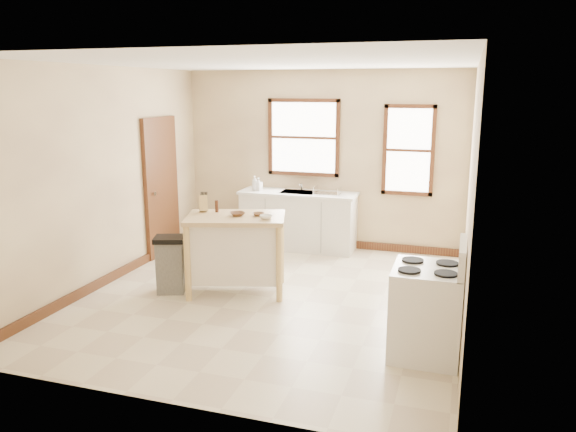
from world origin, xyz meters
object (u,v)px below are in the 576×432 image
(bowl_a, at_px, (237,214))
(soap_bottle_b, at_px, (259,184))
(pepper_grinder, at_px, (217,206))
(bowl_c, at_px, (266,217))
(kitchen_island, at_px, (236,254))
(knife_block, at_px, (203,204))
(bowl_b, at_px, (258,214))
(gas_stove, at_px, (427,298))
(trash_bin, at_px, (171,264))
(soap_bottle_a, at_px, (255,183))
(dish_rack, at_px, (327,191))

(bowl_a, bearing_deg, soap_bottle_b, 103.39)
(pepper_grinder, height_order, bowl_a, pepper_grinder)
(bowl_c, bearing_deg, kitchen_island, 172.73)
(kitchen_island, height_order, knife_block, knife_block)
(bowl_b, bearing_deg, soap_bottle_b, 110.41)
(gas_stove, bearing_deg, soap_bottle_b, 132.73)
(pepper_grinder, xyz_separation_m, gas_stove, (2.70, -1.17, -0.48))
(soap_bottle_b, relative_size, bowl_a, 1.13)
(knife_block, bearing_deg, bowl_b, -31.23)
(kitchen_island, distance_m, trash_bin, 0.84)
(soap_bottle_b, height_order, bowl_c, soap_bottle_b)
(soap_bottle_a, bearing_deg, soap_bottle_b, 4.33)
(soap_bottle_a, bearing_deg, dish_rack, -5.37)
(soap_bottle_b, relative_size, knife_block, 1.03)
(soap_bottle_b, bearing_deg, trash_bin, -84.26)
(soap_bottle_b, relative_size, trash_bin, 0.29)
(bowl_b, bearing_deg, bowl_a, -161.02)
(kitchen_island, height_order, gas_stove, gas_stove)
(pepper_grinder, bearing_deg, gas_stove, -23.40)
(gas_stove, bearing_deg, bowl_b, 151.85)
(pepper_grinder, relative_size, bowl_b, 1.02)
(soap_bottle_b, bearing_deg, knife_block, -76.93)
(soap_bottle_b, relative_size, bowl_b, 1.41)
(soap_bottle_a, xyz_separation_m, knife_block, (0.04, -1.94, 0.05))
(knife_block, distance_m, gas_stove, 3.13)
(kitchen_island, bearing_deg, soap_bottle_a, 87.97)
(knife_block, bearing_deg, soap_bottle_a, 59.98)
(dish_rack, relative_size, bowl_a, 2.18)
(bowl_c, distance_m, trash_bin, 1.38)
(soap_bottle_a, height_order, kitchen_island, soap_bottle_a)
(soap_bottle_a, bearing_deg, gas_stove, -53.69)
(dish_rack, distance_m, trash_bin, 2.81)
(dish_rack, bearing_deg, bowl_a, -104.70)
(bowl_a, bearing_deg, knife_block, 170.68)
(bowl_c, bearing_deg, bowl_a, 171.10)
(pepper_grinder, xyz_separation_m, bowl_c, (0.72, -0.17, -0.05))
(trash_bin, bearing_deg, bowl_b, -0.55)
(soap_bottle_a, xyz_separation_m, pepper_grinder, (0.22, -1.91, 0.02))
(kitchen_island, distance_m, bowl_c, 0.67)
(bowl_a, bearing_deg, soap_bottle_a, 105.07)
(soap_bottle_a, relative_size, pepper_grinder, 1.57)
(soap_bottle_b, bearing_deg, pepper_grinder, -71.82)
(bowl_a, bearing_deg, bowl_c, -8.90)
(soap_bottle_b, distance_m, bowl_b, 2.08)
(kitchen_island, relative_size, bowl_c, 7.92)
(soap_bottle_a, height_order, pepper_grinder, soap_bottle_a)
(soap_bottle_b, distance_m, knife_block, 1.96)
(dish_rack, height_order, gas_stove, gas_stove)
(dish_rack, distance_m, bowl_c, 2.14)
(bowl_c, relative_size, gas_stove, 0.13)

